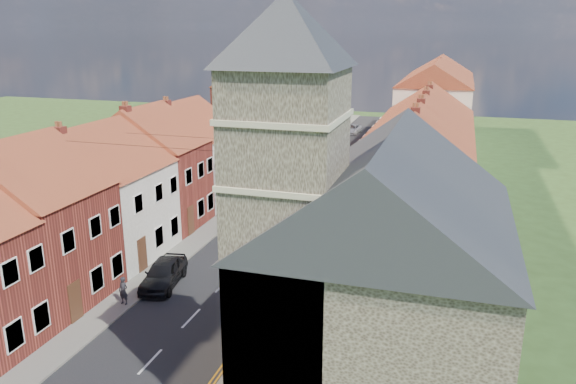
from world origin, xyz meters
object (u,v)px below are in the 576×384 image
(car_near, at_px, (164,273))
(car_far, at_px, (318,152))
(car_mid, at_px, (245,227))
(lamppost, at_px, (228,177))
(pedestrian_left, at_px, (123,291))
(car_distant, at_px, (352,129))
(church, at_px, (373,251))

(car_near, height_order, car_far, car_near)
(car_mid, height_order, car_far, car_mid)
(lamppost, height_order, car_near, lamppost)
(car_near, xyz_separation_m, pedestrian_left, (-0.77, -2.85, 0.13))
(car_far, height_order, pedestrian_left, pedestrian_left)
(car_far, xyz_separation_m, pedestrian_left, (-1.23, -37.00, 0.25))
(lamppost, distance_m, car_distant, 39.21)
(car_distant, bearing_deg, car_far, -88.51)
(church, xyz_separation_m, pedestrian_left, (-13.33, 2.87, -5.00))
(pedestrian_left, bearing_deg, church, -4.42)
(church, bearing_deg, car_near, 155.51)
(car_near, xyz_separation_m, car_distant, (1.28, 50.01, -0.14))
(pedestrian_left, bearing_deg, car_distant, 95.51)
(car_distant, bearing_deg, lamppost, -88.30)
(car_far, bearing_deg, car_mid, -102.98)
(lamppost, height_order, pedestrian_left, lamppost)
(lamppost, xyz_separation_m, car_mid, (2.31, -2.60, -2.76))
(pedestrian_left, bearing_deg, car_far, 95.83)
(car_mid, relative_size, car_distant, 1.06)
(car_distant, distance_m, pedestrian_left, 52.90)
(lamppost, relative_size, pedestrian_left, 3.96)
(car_mid, bearing_deg, pedestrian_left, -113.25)
(car_near, relative_size, car_mid, 0.94)
(church, xyz_separation_m, car_mid, (-10.86, 14.08, -5.10))
(church, bearing_deg, car_far, 106.89)
(church, relative_size, car_near, 3.44)
(car_near, relative_size, pedestrian_left, 2.91)
(car_near, distance_m, pedestrian_left, 2.95)
(church, xyz_separation_m, lamppost, (-13.17, 16.68, -2.34))
(church, distance_m, pedestrian_left, 14.52)
(lamppost, distance_m, car_near, 11.32)
(car_distant, xyz_separation_m, pedestrian_left, (-2.05, -52.86, 0.26))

